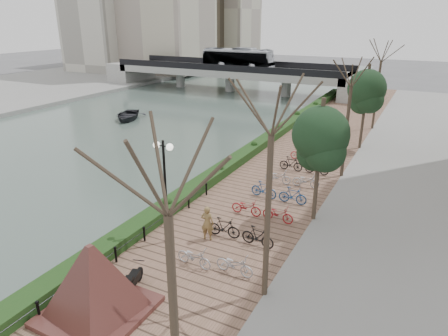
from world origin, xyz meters
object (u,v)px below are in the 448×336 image
Objects in this scene: granite_monument at (94,280)px; motorcycle at (133,279)px; boat at (128,115)px; lamppost at (164,171)px; pedestrian at (207,223)px.

granite_monument reaches higher than motorcycle.
motorcycle is 0.33× the size of boat.
lamppost reaches higher than motorcycle.
pedestrian is at bearing 64.65° from motorcycle.
pedestrian reaches higher than boat.
granite_monument is at bearing 71.85° from pedestrian.
lamppost is at bearing 96.69° from granite_monument.
boat is (-19.89, 25.25, -1.43)m from granite_monument.
lamppost reaches higher than granite_monument.
motorcycle is at bearing -76.12° from lamppost.
boat is (-20.17, 23.58, -0.47)m from motorcycle.
boat is (-20.84, 18.87, -0.87)m from pedestrian.
granite_monument is at bearing -116.81° from motorcycle.
lamppost is at bearing 23.80° from pedestrian.
granite_monument is at bearing -76.87° from boat.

